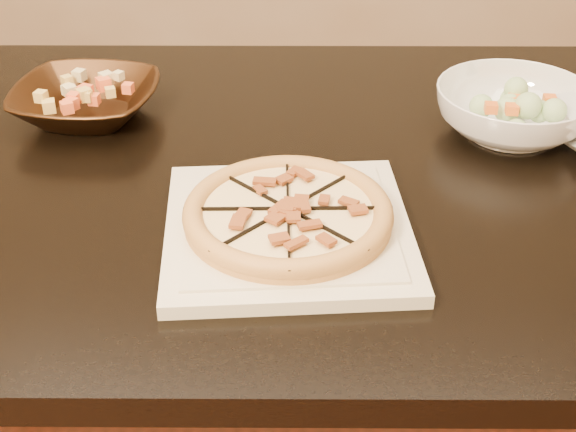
% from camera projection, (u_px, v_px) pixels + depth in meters
% --- Properties ---
extents(dining_table, '(1.48, 1.03, 0.75)m').
position_uv_depth(dining_table, '(242.00, 223.00, 1.20)').
color(dining_table, black).
rests_on(dining_table, floor).
extents(plate, '(0.34, 0.34, 0.02)m').
position_uv_depth(plate, '(288.00, 229.00, 0.98)').
color(plate, beige).
rests_on(plate, dining_table).
extents(pizza, '(0.26, 0.26, 0.03)m').
position_uv_depth(pizza, '(288.00, 213.00, 0.97)').
color(pizza, '#DAA154').
rests_on(pizza, plate).
extents(bronze_bowl, '(0.23, 0.23, 0.05)m').
position_uv_depth(bronze_bowl, '(87.00, 102.00, 1.25)').
color(bronze_bowl, '#3B2412').
rests_on(bronze_bowl, dining_table).
extents(mixed_dish, '(0.11, 0.10, 0.03)m').
position_uv_depth(mixed_dish, '(82.00, 77.00, 1.23)').
color(mixed_dish, '#E0C988').
rests_on(mixed_dish, bronze_bowl).
extents(salad_bowl, '(0.24, 0.24, 0.07)m').
position_uv_depth(salad_bowl, '(513.00, 111.00, 1.20)').
color(salad_bowl, white).
rests_on(salad_bowl, dining_table).
extents(salad, '(0.09, 0.11, 0.04)m').
position_uv_depth(salad, '(517.00, 78.00, 1.17)').
color(salad, '#B3DD92').
rests_on(salad, salad_bowl).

